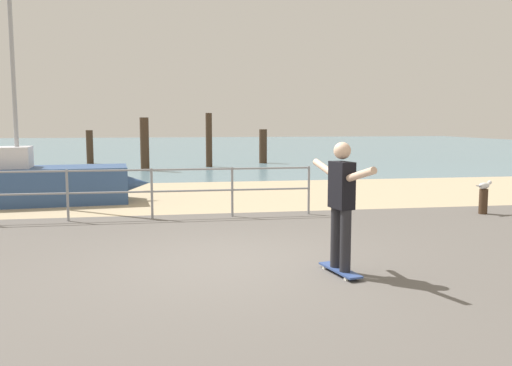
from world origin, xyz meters
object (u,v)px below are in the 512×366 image
object	(u,v)px
bollard_short	(483,202)
seagull	(485,185)
sailboat	(39,183)
skateboarder	(341,198)
skateboard	(340,270)

from	to	relation	value
bollard_short	seagull	bearing A→B (deg)	22.31
bollard_short	sailboat	bearing A→B (deg)	162.65
skateboarder	bollard_short	world-z (taller)	skateboarder
seagull	skateboard	bearing A→B (deg)	-139.30
skateboarder	bollard_short	xyz separation A→B (m)	(4.47, 3.86, -0.74)
skateboard	bollard_short	distance (m)	5.91
skateboard	skateboarder	distance (m)	0.95
skateboard	seagull	distance (m)	5.95
skateboarder	skateboard	bearing A→B (deg)	-56.31
skateboarder	bollard_short	bearing A→B (deg)	40.75
sailboat	skateboarder	xyz separation A→B (m)	(5.23, -6.89, 0.49)
sailboat	seagull	distance (m)	10.18
bollard_short	skateboarder	bearing A→B (deg)	-139.25
skateboarder	seagull	xyz separation A→B (m)	(4.49, 3.86, -0.39)
skateboarder	seagull	world-z (taller)	skateboarder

